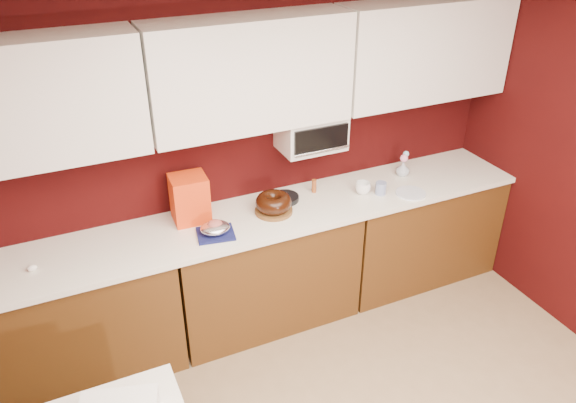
% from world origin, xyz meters
% --- Properties ---
extents(ceiling, '(4.00, 4.50, 0.02)m').
position_xyz_m(ceiling, '(0.00, 0.00, 2.50)').
color(ceiling, white).
rests_on(ceiling, wall_back).
extents(wall_back, '(4.00, 0.02, 2.50)m').
position_xyz_m(wall_back, '(0.00, 2.25, 1.25)').
color(wall_back, '#330707').
rests_on(wall_back, floor).
extents(base_cabinet_left, '(1.31, 0.58, 0.86)m').
position_xyz_m(base_cabinet_left, '(-1.33, 1.94, 0.43)').
color(base_cabinet_left, '#512F10').
rests_on(base_cabinet_left, floor).
extents(base_cabinet_center, '(1.31, 0.58, 0.86)m').
position_xyz_m(base_cabinet_center, '(0.00, 1.94, 0.43)').
color(base_cabinet_center, '#512F10').
rests_on(base_cabinet_center, floor).
extents(base_cabinet_right, '(1.31, 0.58, 0.86)m').
position_xyz_m(base_cabinet_right, '(1.33, 1.94, 0.43)').
color(base_cabinet_right, '#512F10').
rests_on(base_cabinet_right, floor).
extents(countertop, '(4.00, 0.62, 0.04)m').
position_xyz_m(countertop, '(0.00, 1.94, 0.88)').
color(countertop, white).
rests_on(countertop, base_cabinet_center).
extents(upper_cabinet_left, '(1.31, 0.33, 0.70)m').
position_xyz_m(upper_cabinet_left, '(-1.33, 2.08, 1.85)').
color(upper_cabinet_left, white).
rests_on(upper_cabinet_left, wall_back).
extents(upper_cabinet_center, '(1.31, 0.33, 0.70)m').
position_xyz_m(upper_cabinet_center, '(0.00, 2.08, 1.85)').
color(upper_cabinet_center, white).
rests_on(upper_cabinet_center, wall_back).
extents(upper_cabinet_right, '(1.31, 0.33, 0.70)m').
position_xyz_m(upper_cabinet_right, '(1.33, 2.08, 1.85)').
color(upper_cabinet_right, white).
rests_on(upper_cabinet_right, wall_back).
extents(toaster_oven, '(0.45, 0.30, 0.25)m').
position_xyz_m(toaster_oven, '(0.45, 2.10, 1.38)').
color(toaster_oven, white).
rests_on(toaster_oven, upper_cabinet_center).
extents(toaster_oven_door, '(0.40, 0.02, 0.18)m').
position_xyz_m(toaster_oven_door, '(0.45, 1.94, 1.38)').
color(toaster_oven_door, black).
rests_on(toaster_oven_door, toaster_oven).
extents(toaster_oven_handle, '(0.42, 0.02, 0.02)m').
position_xyz_m(toaster_oven_handle, '(0.45, 1.93, 1.30)').
color(toaster_oven_handle, silver).
rests_on(toaster_oven_handle, toaster_oven).
extents(cake_base, '(0.32, 0.32, 0.02)m').
position_xyz_m(cake_base, '(0.09, 1.94, 0.91)').
color(cake_base, brown).
rests_on(cake_base, countertop).
extents(bundt_cake, '(0.29, 0.29, 0.10)m').
position_xyz_m(bundt_cake, '(0.09, 1.94, 0.98)').
color(bundt_cake, black).
rests_on(bundt_cake, cake_base).
extents(navy_towel, '(0.27, 0.24, 0.02)m').
position_xyz_m(navy_towel, '(-0.37, 1.83, 0.91)').
color(navy_towel, '#15194F').
rests_on(navy_towel, countertop).
extents(foil_ham_nest, '(0.22, 0.20, 0.07)m').
position_xyz_m(foil_ham_nest, '(-0.37, 1.83, 0.96)').
color(foil_ham_nest, white).
rests_on(foil_ham_nest, navy_towel).
extents(roasted_ham, '(0.12, 0.11, 0.06)m').
position_xyz_m(roasted_ham, '(-0.37, 1.83, 0.98)').
color(roasted_ham, '#B55B53').
rests_on(roasted_ham, foil_ham_nest).
extents(pandoro_box, '(0.25, 0.23, 0.32)m').
position_xyz_m(pandoro_box, '(-0.46, 2.09, 1.06)').
color(pandoro_box, red).
rests_on(pandoro_box, countertop).
extents(dark_pan, '(0.23, 0.23, 0.04)m').
position_xyz_m(dark_pan, '(0.23, 2.06, 0.92)').
color(dark_pan, black).
rests_on(dark_pan, countertop).
extents(coffee_mug, '(0.12, 0.12, 0.11)m').
position_xyz_m(coffee_mug, '(0.79, 1.91, 0.95)').
color(coffee_mug, white).
rests_on(coffee_mug, countertop).
extents(blue_jar, '(0.09, 0.09, 0.09)m').
position_xyz_m(blue_jar, '(0.90, 1.85, 0.95)').
color(blue_jar, navy).
rests_on(blue_jar, countertop).
extents(flower_vase, '(0.09, 0.09, 0.12)m').
position_xyz_m(flower_vase, '(1.22, 2.04, 0.96)').
color(flower_vase, '#ADB7C4').
rests_on(flower_vase, countertop).
extents(flower_pink, '(0.06, 0.06, 0.06)m').
position_xyz_m(flower_pink, '(1.22, 2.04, 1.05)').
color(flower_pink, pink).
rests_on(flower_pink, flower_vase).
extents(flower_blue, '(0.05, 0.05, 0.05)m').
position_xyz_m(flower_blue, '(1.25, 2.06, 1.07)').
color(flower_blue, '#97D6F2').
rests_on(flower_blue, flower_vase).
extents(china_plate, '(0.28, 0.28, 0.01)m').
position_xyz_m(china_plate, '(1.11, 1.76, 0.91)').
color(china_plate, white).
rests_on(china_plate, countertop).
extents(amber_bottle, '(0.04, 0.04, 0.10)m').
position_xyz_m(amber_bottle, '(0.47, 2.08, 0.95)').
color(amber_bottle, brown).
rests_on(amber_bottle, countertop).
extents(egg_left, '(0.06, 0.05, 0.04)m').
position_xyz_m(egg_left, '(-1.48, 1.91, 0.92)').
color(egg_left, white).
rests_on(egg_left, countertop).
extents(egg_right, '(0.05, 0.04, 0.04)m').
position_xyz_m(egg_right, '(-1.47, 1.91, 0.92)').
color(egg_right, white).
rests_on(egg_right, countertop).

